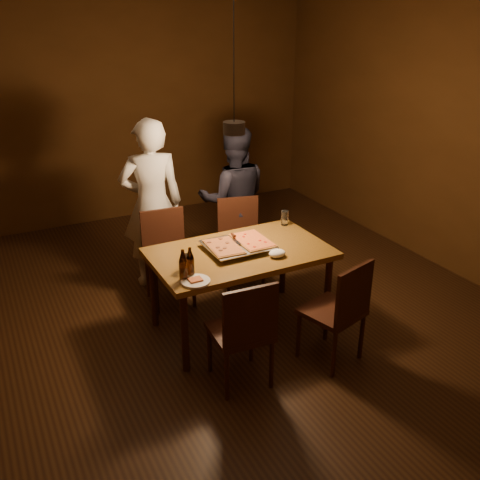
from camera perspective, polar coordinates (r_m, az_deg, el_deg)
name	(u,v)px	position (r m, az deg, el deg)	size (l,w,h in m)	color
room_shell	(234,170)	(4.50, -0.61, 7.49)	(6.00, 6.00, 6.00)	#331E0E
dining_table	(240,259)	(4.57, 0.00, -2.00)	(1.50, 0.90, 0.75)	brown
chair_far_left	(166,248)	(5.15, -7.87, -0.85)	(0.46, 0.46, 0.49)	#38190F
chair_far_right	(240,234)	(5.41, 0.01, 0.64)	(0.51, 0.51, 0.49)	#38190F
chair_near_left	(244,325)	(3.91, 0.48, -9.07)	(0.45, 0.45, 0.49)	#38190F
chair_near_right	(341,304)	(4.24, 10.77, -6.72)	(0.52, 0.52, 0.49)	#38190F
pizza_tray	(238,247)	(4.56, -0.17, -0.71)	(0.55, 0.45, 0.05)	silver
pizza_meat	(224,247)	(4.47, -1.74, -0.71)	(0.25, 0.39, 0.02)	maroon
pizza_cheese	(252,240)	(4.60, 1.32, -0.03)	(0.26, 0.42, 0.02)	gold
spatula	(237,242)	(4.55, -0.36, -0.19)	(0.09, 0.24, 0.04)	silver
beer_bottle_a	(183,265)	(4.03, -6.08, -2.68)	(0.07, 0.07, 0.25)	black
beer_bottle_b	(190,262)	(4.09, -5.34, -2.35)	(0.06, 0.06, 0.23)	black
water_glass_left	(186,262)	(4.21, -5.82, -2.39)	(0.08, 0.08, 0.13)	silver
water_glass_right	(285,218)	(5.07, 4.79, 2.36)	(0.07, 0.07, 0.14)	silver
plate_slice	(196,281)	(4.04, -4.77, -4.38)	(0.22, 0.22, 0.03)	white
napkin	(277,253)	(4.43, 3.99, -1.43)	(0.15, 0.11, 0.06)	white
diner_white	(152,204)	(5.38, -9.37, 3.79)	(0.62, 0.41, 1.71)	silver
diner_dark	(234,200)	(5.68, -0.67, 4.34)	(0.76, 0.59, 1.55)	black
pendant_lamp	(234,127)	(4.42, -0.63, 11.99)	(0.18, 0.18, 1.10)	black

